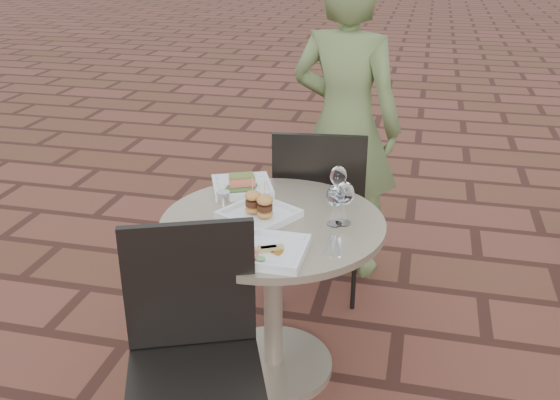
% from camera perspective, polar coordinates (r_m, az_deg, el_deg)
% --- Properties ---
extents(ground, '(60.00, 60.00, 0.00)m').
position_cam_1_polar(ground, '(2.86, 1.59, -15.39)').
color(ground, '#572B22').
rests_on(ground, ground).
extents(cafe_table, '(0.90, 0.90, 0.73)m').
position_cam_1_polar(cafe_table, '(2.60, -0.65, -6.72)').
color(cafe_table, gray).
rests_on(cafe_table, ground).
extents(chair_far, '(0.49, 0.49, 0.93)m').
position_cam_1_polar(chair_far, '(3.10, 3.61, -0.12)').
color(chair_far, black).
rests_on(chair_far, ground).
extents(chair_near, '(0.57, 0.57, 0.93)m').
position_cam_1_polar(chair_near, '(2.13, -7.96, -12.61)').
color(chair_near, black).
rests_on(chair_near, ground).
extents(diner, '(0.68, 0.53, 1.66)m').
position_cam_1_polar(diner, '(3.34, 5.99, 6.72)').
color(diner, '#5A6C3B').
rests_on(diner, ground).
extents(plate_salmon, '(0.33, 0.33, 0.07)m').
position_cam_1_polar(plate_salmon, '(2.77, -3.49, 1.34)').
color(plate_salmon, silver).
rests_on(plate_salmon, cafe_table).
extents(plate_sliders, '(0.35, 0.35, 0.17)m').
position_cam_1_polar(plate_sliders, '(2.49, -1.94, -0.98)').
color(plate_sliders, silver).
rests_on(plate_sliders, cafe_table).
extents(plate_tuna, '(0.26, 0.26, 0.03)m').
position_cam_1_polar(plate_tuna, '(2.23, -1.08, -4.62)').
color(plate_tuna, silver).
rests_on(plate_tuna, cafe_table).
extents(wine_glass_right, '(0.07, 0.07, 0.17)m').
position_cam_1_polar(wine_glass_right, '(2.41, 5.09, 0.28)').
color(wine_glass_right, white).
rests_on(wine_glass_right, cafe_table).
extents(wine_glass_mid, '(0.07, 0.07, 0.16)m').
position_cam_1_polar(wine_glass_mid, '(2.61, 5.35, 2.12)').
color(wine_glass_mid, white).
rests_on(wine_glass_mid, cafe_table).
extents(wine_glass_far, '(0.07, 0.07, 0.18)m').
position_cam_1_polar(wine_glass_far, '(2.42, 5.93, 0.51)').
color(wine_glass_far, white).
rests_on(wine_glass_far, cafe_table).
extents(steel_ramekin, '(0.08, 0.08, 0.04)m').
position_cam_1_polar(steel_ramekin, '(2.66, -5.21, 0.32)').
color(steel_ramekin, silver).
rests_on(steel_ramekin, cafe_table).
extents(cutlery_set, '(0.09, 0.18, 0.00)m').
position_cam_1_polar(cutlery_set, '(2.29, 4.91, -4.21)').
color(cutlery_set, silver).
rests_on(cutlery_set, cafe_table).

